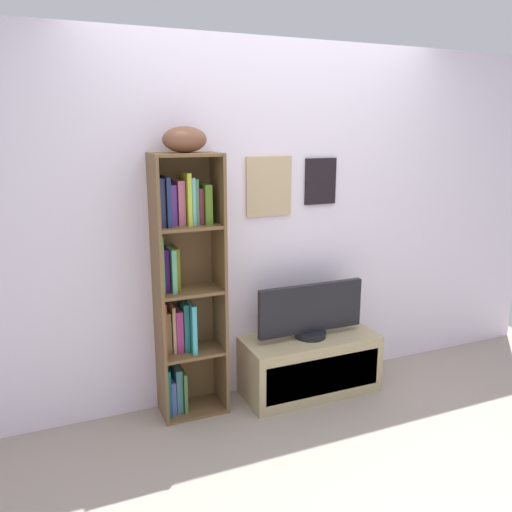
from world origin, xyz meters
TOP-DOWN VIEW (x-y plane):
  - ground at (0.00, 0.00)m, footprint 5.20×5.20m
  - back_wall at (0.00, 1.13)m, footprint 4.80×0.08m
  - bookshelf at (-0.65, 0.99)m, footprint 0.42×0.27m
  - football at (-0.61, 0.96)m, footprint 0.32×0.22m
  - tv_stand at (0.23, 0.89)m, footprint 0.95×0.42m
  - television at (0.23, 0.89)m, footprint 0.78×0.22m

SIDE VIEW (x-z plane):
  - ground at x=0.00m, z-range -0.04..0.00m
  - tv_stand at x=0.23m, z-range 0.00..0.42m
  - television at x=0.23m, z-range 0.41..0.80m
  - bookshelf at x=-0.65m, z-range 0.03..1.72m
  - back_wall at x=0.00m, z-range 0.00..2.40m
  - football at x=-0.61m, z-range 1.69..1.85m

